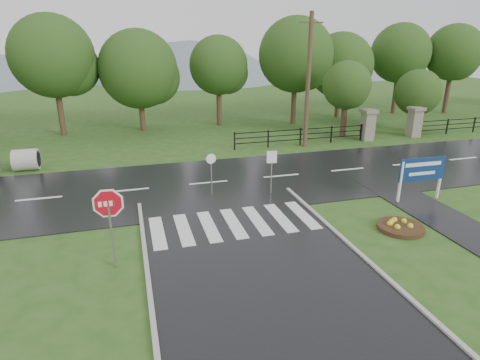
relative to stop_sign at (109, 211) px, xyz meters
name	(u,v)px	position (x,y,z in m)	size (l,w,h in m)	color
ground	(278,298)	(4.52, -3.00, -2.00)	(120.00, 120.00, 0.00)	#2B501A
main_road	(209,183)	(4.52, 7.00, -2.00)	(90.00, 8.00, 0.04)	black
walkway	(429,211)	(13.02, 1.00, -2.00)	(2.20, 11.00, 0.04)	black
crosswalk	(234,223)	(4.52, 2.00, -1.94)	(6.50, 2.80, 0.02)	silver
pillar_west	(368,124)	(17.52, 13.00, -0.82)	(1.00, 1.00, 2.24)	gray
pillar_east	(415,121)	(21.52, 13.00, -0.82)	(1.00, 1.00, 2.24)	gray
fence_west	(301,135)	(12.27, 13.00, -1.28)	(9.58, 0.08, 1.20)	black
hills	(171,163)	(8.01, 62.00, -17.54)	(102.00, 48.00, 48.00)	slate
treeline	(187,127)	(5.52, 21.00, -2.00)	(83.20, 5.20, 10.00)	#214214
stop_sign	(109,211)	(0.00, 0.00, 0.00)	(1.29, 0.07, 2.90)	#939399
estate_billboard	(422,171)	(13.36, 2.18, -0.60)	(2.32, 0.11, 2.03)	silver
flower_bed	(400,226)	(10.67, -0.20, -1.87)	(1.77, 1.77, 0.35)	#332111
reg_sign_small	(272,164)	(7.08, 4.68, -0.47)	(0.48, 0.10, 2.16)	#939399
reg_sign_round	(211,169)	(4.34, 5.31, -0.68)	(0.48, 0.10, 2.06)	#939399
utility_pole_east	(308,81)	(12.39, 12.50, 2.39)	(1.54, 0.29, 8.65)	#473523
entrance_tree_left	(347,86)	(16.42, 14.50, 1.79)	(3.51, 3.51, 5.58)	#3D2B1C
entrance_tree_right	(418,93)	(22.66, 14.50, 1.07)	(3.52, 3.52, 4.85)	#3D2B1C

